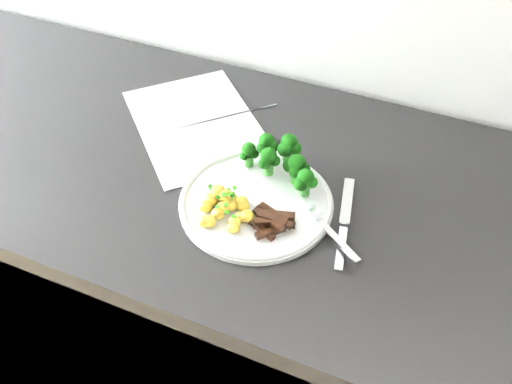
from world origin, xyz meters
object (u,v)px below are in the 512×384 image
object	(u,v)px
plate	(256,202)
knife	(343,233)
recipe_paper	(197,124)
counter	(291,336)
fork	(329,229)
potatoes	(225,206)
beef_strips	(272,221)
broccoli	(282,158)

from	to	relation	value
plate	knife	world-z (taller)	knife
recipe_paper	plate	distance (m)	0.24
counter	recipe_paper	size ratio (longest dim) A/B	6.50
plate	fork	distance (m)	0.13
potatoes	recipe_paper	bearing A→B (deg)	128.15
knife	plate	bearing A→B (deg)	176.35
plate	beef_strips	xyz separation A→B (m)	(0.04, -0.04, 0.01)
counter	broccoli	size ratio (longest dim) A/B	16.27
plate	counter	bearing A→B (deg)	41.82
counter	fork	bearing A→B (deg)	-46.79
counter	broccoli	xyz separation A→B (m)	(-0.05, 0.02, 0.50)
counter	beef_strips	world-z (taller)	beef_strips
counter	potatoes	world-z (taller)	potatoes
broccoli	potatoes	world-z (taller)	broccoli
fork	knife	bearing A→B (deg)	23.25
potatoes	broccoli	bearing A→B (deg)	65.97
recipe_paper	plate	world-z (taller)	plate
recipe_paper	knife	size ratio (longest dim) A/B	1.93
plate	potatoes	world-z (taller)	potatoes
counter	recipe_paper	world-z (taller)	recipe_paper
plate	broccoli	world-z (taller)	broccoli
potatoes	fork	xyz separation A→B (m)	(0.17, 0.02, -0.00)
broccoli	beef_strips	distance (m)	0.12
counter	knife	size ratio (longest dim) A/B	12.52
beef_strips	knife	world-z (taller)	beef_strips
broccoli	fork	size ratio (longest dim) A/B	1.12
potatoes	knife	distance (m)	0.19
plate	knife	xyz separation A→B (m)	(0.15, -0.01, 0.00)
plate	fork	size ratio (longest dim) A/B	1.91
recipe_paper	plate	size ratio (longest dim) A/B	1.47
counter	beef_strips	xyz separation A→B (m)	(-0.02, -0.09, 0.47)
beef_strips	plate	bearing A→B (deg)	138.55
broccoli	fork	xyz separation A→B (m)	(0.12, -0.09, -0.03)
potatoes	fork	bearing A→B (deg)	7.49
broccoli	potatoes	bearing A→B (deg)	-114.03
fork	plate	bearing A→B (deg)	172.05
broccoli	knife	world-z (taller)	broccoli
broccoli	potatoes	size ratio (longest dim) A/B	1.58
broccoli	plate	bearing A→B (deg)	-101.38
recipe_paper	fork	distance (m)	0.36
broccoli	fork	bearing A→B (deg)	-39.07
plate	fork	world-z (taller)	fork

